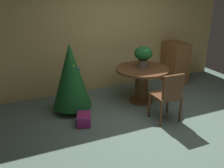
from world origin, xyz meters
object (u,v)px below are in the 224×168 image
at_px(flower_vase, 143,55).
at_px(holiday_tree, 71,76).
at_px(gift_box_purple, 84,119).
at_px(round_dining_table, 142,79).
at_px(wooden_cabinet, 175,63).
at_px(wooden_chair_near, 168,94).

relative_size(flower_vase, holiday_tree, 0.33).
bearing_deg(gift_box_purple, round_dining_table, 17.58).
bearing_deg(wooden_cabinet, flower_vase, -153.77).
bearing_deg(wooden_cabinet, round_dining_table, -153.19).
bearing_deg(flower_vase, wooden_chair_near, -91.62).
distance_m(flower_vase, wooden_chair_near, 1.10).
xyz_separation_m(round_dining_table, flower_vase, (0.03, 0.03, 0.52)).
relative_size(flower_vase, wooden_cabinet, 0.43).
bearing_deg(gift_box_purple, wooden_chair_near, -18.71).
distance_m(round_dining_table, wooden_cabinet, 1.56).
bearing_deg(wooden_chair_near, gift_box_purple, 161.29).
height_order(round_dining_table, wooden_chair_near, wooden_chair_near).
height_order(holiday_tree, gift_box_purple, holiday_tree).
bearing_deg(holiday_tree, wooden_chair_near, -36.72).
relative_size(round_dining_table, wooden_chair_near, 1.19).
xyz_separation_m(wooden_chair_near, holiday_tree, (-1.49, 1.11, 0.21)).
xyz_separation_m(wooden_chair_near, wooden_cabinet, (1.39, 1.65, -0.02)).
relative_size(round_dining_table, flower_vase, 2.47).
height_order(holiday_tree, wooden_cabinet, holiday_tree).
distance_m(round_dining_table, wooden_chair_near, 0.95).
bearing_deg(round_dining_table, wooden_cabinet, 26.81).
xyz_separation_m(holiday_tree, wooden_cabinet, (2.88, 0.54, -0.23)).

